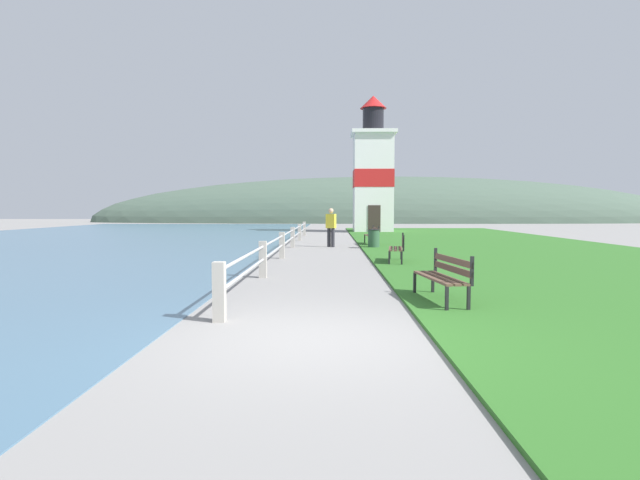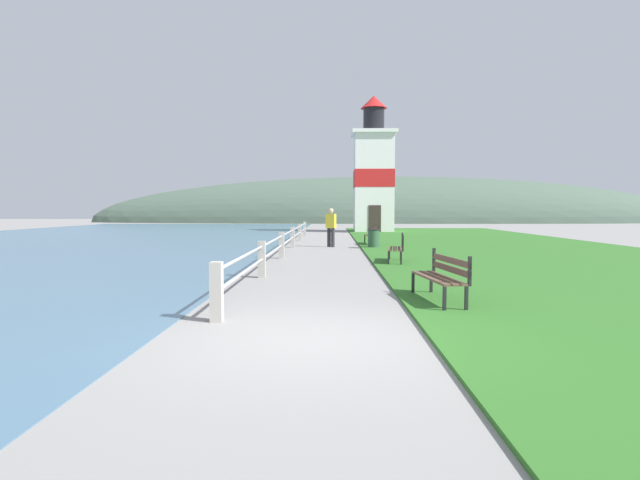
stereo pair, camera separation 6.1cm
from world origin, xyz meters
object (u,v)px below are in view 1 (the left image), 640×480
Objects in this scene: park_bench_far at (373,234)px; lighthouse at (373,175)px; person_strolling at (331,226)px; trash_bin at (374,239)px; park_bench_near at (444,274)px; park_bench_midway at (398,247)px.

lighthouse reaches higher than park_bench_far.
person_strolling reaches higher than trash_bin.
park_bench_near and park_bench_far have the same top height.
park_bench_near is at bearing -89.23° from trash_bin.
lighthouse reaches higher than park_bench_near.
person_strolling is (-3.15, -15.15, -3.35)m from lighthouse.
park_bench_midway is 6.10m from trash_bin.
park_bench_midway is 8.00m from park_bench_far.
person_strolling is at bearing -101.74° from lighthouse.
park_bench_midway and park_bench_far have the same top height.
trash_bin is (-0.11, -1.90, -0.11)m from park_bench_far.
trash_bin is at bearing 82.95° from park_bench_far.
park_bench_midway is (0.08, 6.64, -0.00)m from park_bench_near.
park_bench_midway is at bearing -98.22° from park_bench_near.
park_bench_far is at bearing 86.59° from trash_bin.
park_bench_near is at bearing 86.59° from park_bench_far.
person_strolling reaches higher than park_bench_midway.
person_strolling is at bearing -65.52° from park_bench_midway.
park_bench_near is 14.64m from park_bench_far.
trash_bin is at bearing -80.30° from park_bench_midway.
lighthouse is at bearing -85.32° from park_bench_midway.
park_bench_midway is 7.20m from person_strolling.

